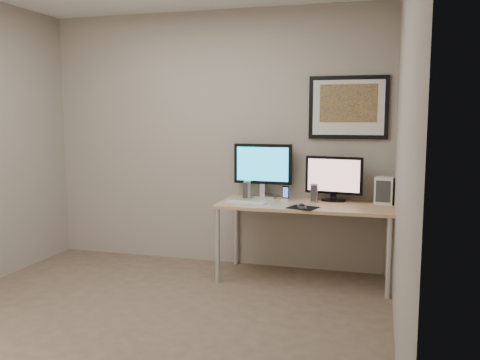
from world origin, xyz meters
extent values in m
plane|color=brown|center=(0.00, 0.00, 0.00)|extent=(3.60, 3.60, 0.00)
plane|color=gray|center=(0.00, 1.70, 1.30)|extent=(3.60, 0.00, 3.60)
plane|color=gray|center=(1.80, 0.00, 1.30)|extent=(0.00, 3.40, 3.40)
cube|color=#99744A|center=(1.00, 1.35, 0.71)|extent=(1.60, 0.70, 0.03)
cylinder|color=silver|center=(0.24, 1.04, 0.35)|extent=(0.04, 0.04, 0.70)
cylinder|color=silver|center=(0.24, 1.66, 0.35)|extent=(0.04, 0.04, 0.70)
cylinder|color=silver|center=(1.76, 1.04, 0.35)|extent=(0.04, 0.04, 0.70)
cylinder|color=silver|center=(1.76, 1.66, 0.35)|extent=(0.04, 0.04, 0.70)
cube|color=black|center=(1.35, 1.68, 1.62)|extent=(0.75, 0.03, 0.60)
cube|color=silver|center=(1.35, 1.67, 1.62)|extent=(0.67, 0.00, 0.52)
cube|color=yellow|center=(1.35, 1.66, 1.66)|extent=(0.54, 0.00, 0.36)
cube|color=#BBBBC1|center=(0.54, 1.60, 0.74)|extent=(0.28, 0.20, 0.02)
cube|color=#BBBBC1|center=(0.54, 1.60, 0.81)|extent=(0.05, 0.04, 0.12)
cube|color=black|center=(0.54, 1.60, 1.07)|extent=(0.59, 0.05, 0.40)
cube|color=#178CB1|center=(0.54, 1.58, 1.07)|extent=(0.52, 0.02, 0.34)
cube|color=black|center=(1.24, 1.54, 0.74)|extent=(0.25, 0.16, 0.02)
cube|color=black|center=(1.24, 1.54, 0.78)|extent=(0.06, 0.05, 0.05)
cube|color=black|center=(1.24, 1.54, 0.98)|extent=(0.55, 0.11, 0.36)
cube|color=tan|center=(1.24, 1.52, 0.98)|extent=(0.49, 0.08, 0.31)
cylinder|color=#BBBBC1|center=(0.41, 1.45, 0.82)|extent=(0.09, 0.09, 0.18)
cylinder|color=#BBBBC1|center=(1.07, 1.43, 0.82)|extent=(0.07, 0.07, 0.18)
cube|color=black|center=(0.79, 1.48, 0.80)|extent=(0.08, 0.08, 0.14)
cube|color=silver|center=(0.47, 1.22, 0.74)|extent=(0.39, 0.15, 0.01)
cube|color=black|center=(1.01, 1.12, 0.73)|extent=(0.30, 0.28, 0.00)
ellipsoid|color=black|center=(1.01, 1.10, 0.75)|extent=(0.10, 0.12, 0.04)
cube|color=silver|center=(1.71, 1.52, 0.86)|extent=(0.18, 0.15, 0.25)
camera|label=1|loc=(1.67, -3.31, 1.55)|focal=38.00mm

